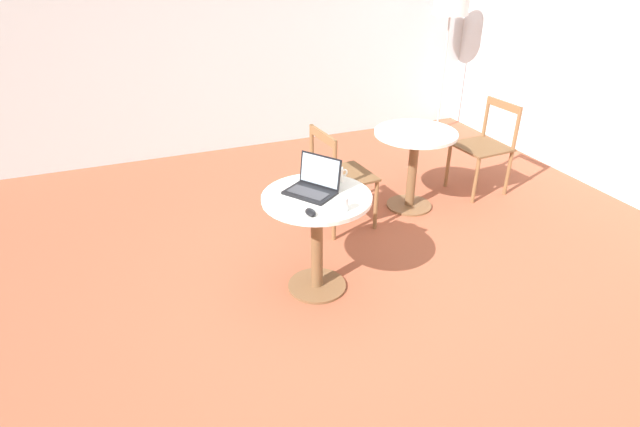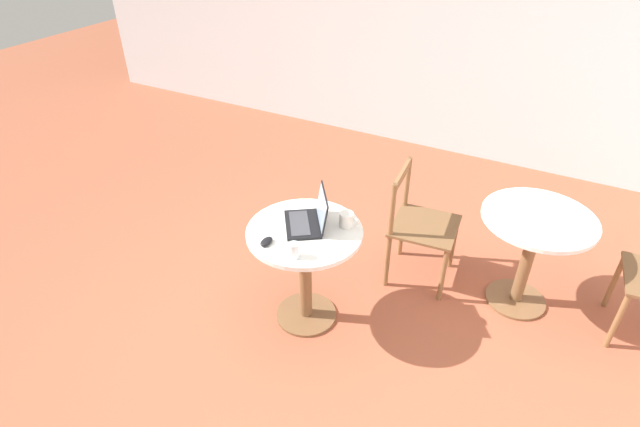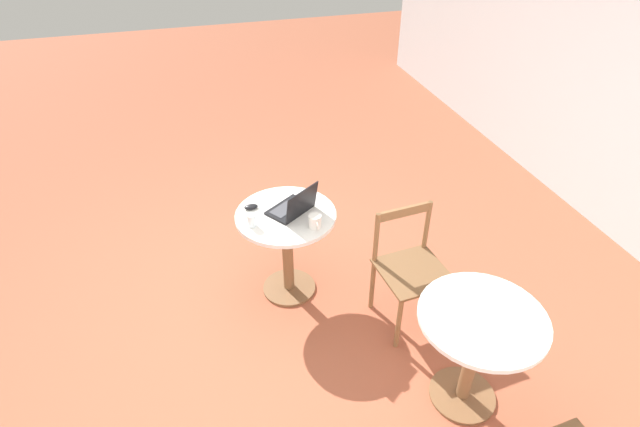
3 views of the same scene
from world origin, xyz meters
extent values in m
plane|color=#9E5138|center=(0.00, 0.00, 0.00)|extent=(16.00, 16.00, 0.00)
cube|color=silver|center=(0.00, 3.23, 1.35)|extent=(9.40, 0.06, 2.70)
cylinder|color=brown|center=(-0.02, 0.25, 0.01)|extent=(0.42, 0.42, 0.02)
cylinder|color=brown|center=(-0.02, 0.25, 0.36)|extent=(0.08, 0.08, 0.69)
cylinder|color=silver|center=(-0.02, 0.25, 0.72)|extent=(0.73, 0.73, 0.03)
cylinder|color=brown|center=(1.25, 1.08, 0.01)|extent=(0.42, 0.42, 0.02)
cylinder|color=brown|center=(1.25, 1.08, 0.36)|extent=(0.08, 0.08, 0.69)
cylinder|color=silver|center=(1.25, 1.08, 0.72)|extent=(0.73, 0.73, 0.03)
cylinder|color=brown|center=(0.72, 1.24, 0.23)|extent=(0.04, 0.04, 0.45)
cylinder|color=brown|center=(0.75, 0.84, 0.23)|extent=(0.04, 0.04, 0.45)
cylinder|color=brown|center=(0.31, 1.20, 0.23)|extent=(0.04, 0.04, 0.45)
cylinder|color=brown|center=(0.35, 0.80, 0.23)|extent=(0.04, 0.04, 0.45)
cube|color=brown|center=(0.53, 1.02, 0.46)|extent=(0.49, 0.49, 0.02)
cylinder|color=brown|center=(0.31, 1.20, 0.68)|extent=(0.04, 0.04, 0.40)
cylinder|color=brown|center=(0.35, 0.80, 0.68)|extent=(0.04, 0.04, 0.40)
cube|color=brown|center=(0.33, 1.00, 0.84)|extent=(0.06, 0.43, 0.07)
cylinder|color=brown|center=(1.85, 0.92, 0.23)|extent=(0.04, 0.04, 0.45)
cylinder|color=brown|center=(1.82, 1.33, 0.23)|extent=(0.04, 0.04, 0.45)
cylinder|color=brown|center=(2.25, 0.95, 0.23)|extent=(0.04, 0.04, 0.45)
cylinder|color=brown|center=(2.22, 1.35, 0.23)|extent=(0.04, 0.04, 0.45)
cube|color=brown|center=(2.04, 1.14, 0.46)|extent=(0.49, 0.49, 0.02)
cylinder|color=brown|center=(2.25, 0.95, 0.68)|extent=(0.04, 0.04, 0.40)
cylinder|color=brown|center=(2.22, 1.35, 0.68)|extent=(0.04, 0.04, 0.40)
cube|color=brown|center=(2.24, 1.15, 0.84)|extent=(0.05, 0.43, 0.07)
cylinder|color=#B7B7B7|center=(2.72, 2.84, 0.01)|extent=(0.26, 0.26, 0.02)
cylinder|color=#B7B7B7|center=(2.72, 2.84, 0.72)|extent=(0.02, 0.02, 1.43)
cylinder|color=silver|center=(2.72, 2.84, 1.57)|extent=(0.42, 0.42, 0.28)
cube|color=black|center=(-0.06, 0.28, 0.75)|extent=(0.35, 0.38, 0.02)
cube|color=#38383D|center=(-0.07, 0.27, 0.76)|extent=(0.25, 0.29, 0.00)
cube|color=black|center=(0.05, 0.35, 0.86)|extent=(0.21, 0.28, 0.21)
cube|color=#9EB2C6|center=(0.04, 0.35, 0.86)|extent=(0.19, 0.26, 0.19)
ellipsoid|color=black|center=(-0.15, 0.02, 0.75)|extent=(0.06, 0.10, 0.03)
cylinder|color=silver|center=(0.19, 0.40, 0.79)|extent=(0.09, 0.09, 0.10)
torus|color=silver|center=(0.25, 0.40, 0.79)|extent=(0.05, 0.01, 0.05)
cylinder|color=silver|center=(0.05, -0.01, 0.78)|extent=(0.06, 0.06, 0.09)
camera|label=1|loc=(-1.09, -2.47, 2.19)|focal=28.00mm
camera|label=2|loc=(1.23, -1.92, 2.55)|focal=28.00mm
camera|label=3|loc=(2.84, -0.33, 2.82)|focal=28.00mm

